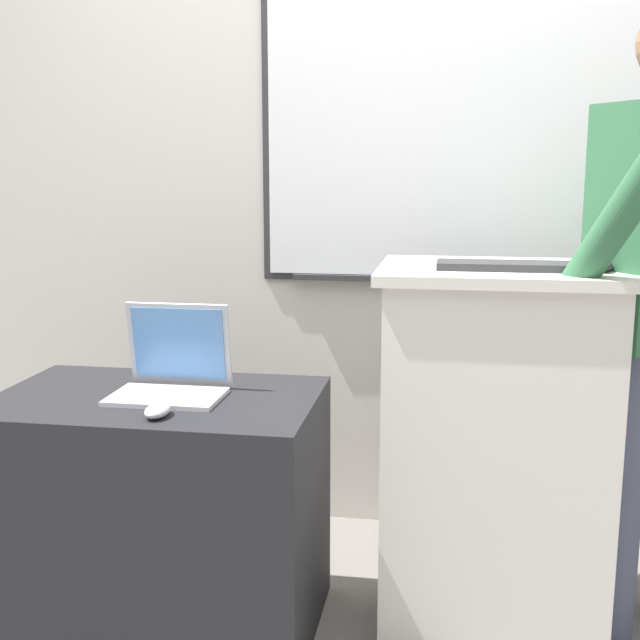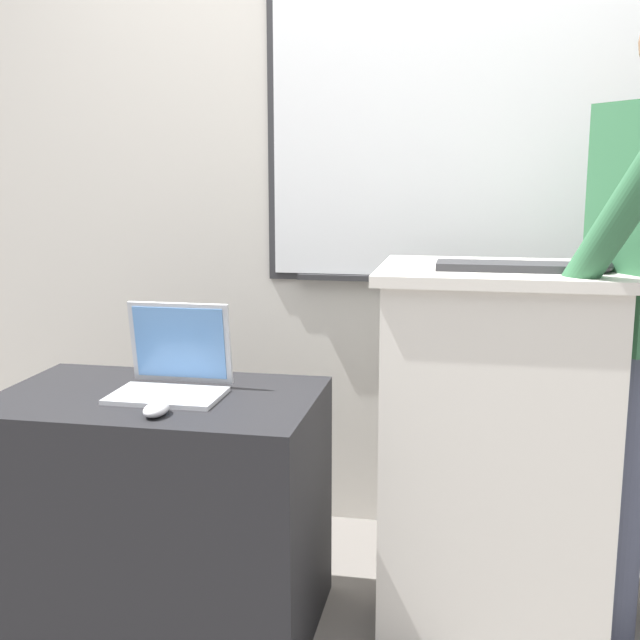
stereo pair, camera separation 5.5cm
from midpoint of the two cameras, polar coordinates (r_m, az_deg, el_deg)
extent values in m
cube|color=beige|center=(2.93, 4.24, 10.58)|extent=(6.40, 0.12, 2.63)
cube|color=#2D2D30|center=(2.86, 13.66, 14.98)|extent=(1.79, 0.02, 1.25)
cube|color=white|center=(2.86, 13.67, 14.99)|extent=(1.74, 0.02, 1.20)
cube|color=#2D2D30|center=(2.86, 13.16, 2.70)|extent=(1.57, 0.04, 0.02)
cube|color=beige|center=(2.36, 11.56, -9.49)|extent=(0.61, 0.47, 1.03)
cube|color=beige|center=(2.23, 12.06, 3.35)|extent=(0.66, 0.51, 0.03)
cube|color=black|center=(2.41, -11.95, -13.25)|extent=(0.90, 0.57, 0.70)
cylinder|color=#474C60|center=(2.42, 19.82, -11.62)|extent=(0.13, 0.13, 0.85)
cylinder|color=#2D603D|center=(1.99, 19.80, 6.87)|extent=(0.31, 0.41, 0.53)
cube|color=#B7BABF|center=(2.25, -11.56, -5.37)|extent=(0.30, 0.20, 0.01)
cube|color=#B7BABF|center=(2.33, -10.64, -1.65)|extent=(0.30, 0.05, 0.24)
cube|color=#598CCC|center=(2.32, -10.71, -1.66)|extent=(0.27, 0.03, 0.21)
cube|color=#2D2D30|center=(2.17, 12.76, 3.78)|extent=(0.39, 0.13, 0.02)
ellipsoid|color=#BCBCC1|center=(2.10, -12.22, -6.31)|extent=(0.06, 0.10, 0.03)
ellipsoid|color=black|center=(2.19, 18.62, 3.72)|extent=(0.06, 0.10, 0.03)
camera|label=1|loc=(0.03, -90.71, -0.13)|focal=45.00mm
camera|label=2|loc=(0.03, 89.29, 0.13)|focal=45.00mm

